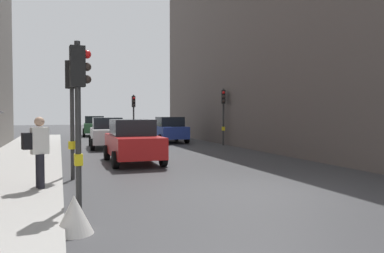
# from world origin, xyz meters

# --- Properties ---
(ground_plane) EXTENTS (120.00, 120.00, 0.00)m
(ground_plane) POSITION_xyz_m (0.00, 0.00, 0.00)
(ground_plane) COLOR #38383A
(sidewalk_kerb) EXTENTS (3.07, 40.00, 0.16)m
(sidewalk_kerb) POSITION_xyz_m (-6.51, 6.00, 0.08)
(sidewalk_kerb) COLOR #A8A5A0
(sidewalk_kerb) RESTS_ON ground
(building_facade_right) EXTENTS (12.00, 30.16, 12.71)m
(building_facade_right) POSITION_xyz_m (10.97, 11.02, 6.36)
(building_facade_right) COLOR #5B514C
(building_facade_right) RESTS_ON ground
(traffic_light_mid_street) EXTENTS (0.33, 0.45, 3.56)m
(traffic_light_mid_street) POSITION_xyz_m (4.66, 12.99, 2.46)
(traffic_light_mid_street) COLOR #2D2D2D
(traffic_light_mid_street) RESTS_ON ground
(traffic_light_far_median) EXTENTS (0.24, 0.43, 3.42)m
(traffic_light_far_median) POSITION_xyz_m (0.29, 19.81, 2.36)
(traffic_light_far_median) COLOR #2D2D2D
(traffic_light_far_median) RESTS_ON ground
(traffic_light_near_right) EXTENTS (0.44, 0.39, 3.70)m
(traffic_light_near_right) POSITION_xyz_m (-4.65, 3.37, 2.55)
(traffic_light_near_right) COLOR #2D2D2D
(traffic_light_near_right) RESTS_ON ground
(traffic_light_near_left) EXTENTS (0.44, 0.26, 3.50)m
(traffic_light_near_left) POSITION_xyz_m (-4.65, -0.37, 2.42)
(traffic_light_near_left) COLOR #2D2D2D
(traffic_light_near_left) RESTS_ON ground
(car_white_compact) EXTENTS (2.16, 4.27, 1.76)m
(car_white_compact) POSITION_xyz_m (-2.40, 13.75, 0.88)
(car_white_compact) COLOR silver
(car_white_compact) RESTS_ON ground
(car_green_estate) EXTENTS (2.22, 4.30, 1.76)m
(car_green_estate) POSITION_xyz_m (-2.09, 25.98, 0.88)
(car_green_estate) COLOR #2D6038
(car_green_estate) RESTS_ON ground
(car_red_sedan) EXTENTS (2.04, 4.21, 1.76)m
(car_red_sedan) POSITION_xyz_m (-2.22, 6.66, 0.88)
(car_red_sedan) COLOR red
(car_red_sedan) RESTS_ON ground
(car_blue_van) EXTENTS (2.12, 4.25, 1.76)m
(car_blue_van) POSITION_xyz_m (2.14, 16.56, 0.88)
(car_blue_van) COLOR navy
(car_blue_van) RESTS_ON ground
(pedestrian_with_black_backpack) EXTENTS (0.65, 0.43, 1.77)m
(pedestrian_with_black_backpack) POSITION_xyz_m (-5.55, 1.48, 1.16)
(pedestrian_with_black_backpack) COLOR black
(pedestrian_with_black_backpack) RESTS_ON sidewalk_kerb
(warning_sign_triangle) EXTENTS (0.64, 0.64, 0.65)m
(warning_sign_triangle) POSITION_xyz_m (-4.82, -1.99, 0.33)
(warning_sign_triangle) COLOR silver
(warning_sign_triangle) RESTS_ON ground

